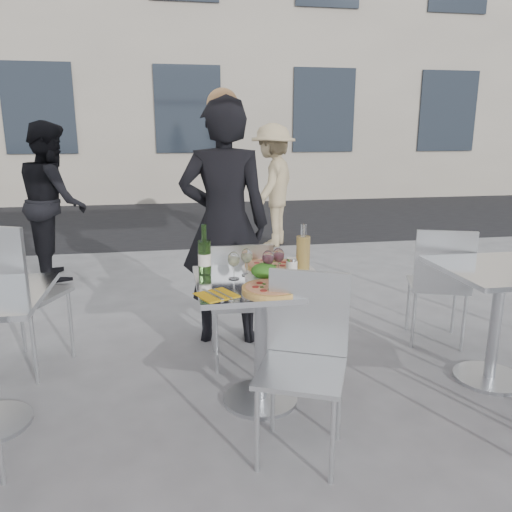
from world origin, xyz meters
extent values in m
plane|color=slate|center=(0.00, 0.00, 0.00)|extent=(80.00, 80.00, 0.00)
cube|color=black|center=(0.00, 6.50, 0.00)|extent=(24.00, 5.00, 0.00)
cylinder|color=#B7BABF|center=(0.00, 0.00, 0.01)|extent=(0.44, 0.44, 0.02)
cylinder|color=#B7BABF|center=(0.00, 0.00, 0.37)|extent=(0.07, 0.07, 0.72)
cube|color=silver|center=(0.00, 0.00, 0.73)|extent=(0.72, 0.72, 0.03)
cylinder|color=#B7BABF|center=(1.50, 0.00, 0.01)|extent=(0.44, 0.44, 0.02)
cylinder|color=#B7BABF|center=(1.50, 0.00, 0.37)|extent=(0.07, 0.07, 0.72)
cube|color=silver|center=(1.50, 0.00, 0.73)|extent=(0.72, 0.72, 0.03)
cylinder|color=silver|center=(0.13, 0.72, 0.21)|extent=(0.02, 0.02, 0.42)
cylinder|color=silver|center=(-0.21, 0.73, 0.21)|extent=(0.02, 0.02, 0.42)
cylinder|color=silver|center=(0.12, 0.38, 0.21)|extent=(0.02, 0.02, 0.42)
cylinder|color=silver|center=(-0.22, 0.39, 0.21)|extent=(0.02, 0.02, 0.42)
cube|color=silver|center=(-0.04, 0.56, 0.43)|extent=(0.41, 0.41, 0.02)
cube|color=silver|center=(-0.05, 0.36, 0.66)|extent=(0.40, 0.04, 0.42)
cylinder|color=silver|center=(-0.13, -0.62, 0.22)|extent=(0.02, 0.02, 0.43)
cylinder|color=silver|center=(0.19, -0.76, 0.22)|extent=(0.02, 0.02, 0.43)
cylinder|color=silver|center=(0.01, -0.31, 0.22)|extent=(0.02, 0.02, 0.43)
cylinder|color=silver|center=(0.33, -0.45, 0.22)|extent=(0.02, 0.02, 0.43)
cube|color=silver|center=(0.10, -0.53, 0.44)|extent=(0.53, 0.53, 0.02)
cube|color=silver|center=(0.18, -0.35, 0.67)|extent=(0.38, 0.19, 0.43)
cylinder|color=silver|center=(-1.20, 0.81, 0.25)|extent=(0.03, 0.03, 0.49)
cylinder|color=silver|center=(-1.56, 0.97, 0.25)|extent=(0.03, 0.03, 0.49)
cylinder|color=silver|center=(-1.35, 0.45, 0.25)|extent=(0.03, 0.03, 0.49)
cube|color=silver|center=(-1.46, 0.71, 0.51)|extent=(0.61, 0.61, 0.03)
cylinder|color=silver|center=(1.68, 0.75, 0.22)|extent=(0.02, 0.02, 0.43)
cylinder|color=silver|center=(1.36, 0.87, 0.22)|extent=(0.02, 0.02, 0.43)
cylinder|color=silver|center=(1.56, 0.42, 0.22)|extent=(0.02, 0.02, 0.43)
cylinder|color=silver|center=(1.24, 0.54, 0.22)|extent=(0.02, 0.02, 0.43)
cube|color=silver|center=(1.46, 0.64, 0.44)|extent=(0.52, 0.52, 0.02)
cube|color=silver|center=(1.39, 0.45, 0.68)|extent=(0.39, 0.16, 0.43)
imported|color=black|center=(-0.09, 0.95, 0.90)|extent=(0.72, 0.53, 1.80)
imported|color=black|center=(-1.70, 2.95, 0.83)|extent=(0.83, 0.95, 1.66)
imported|color=tan|center=(0.92, 4.09, 0.83)|extent=(1.07, 1.24, 1.66)
cylinder|color=tan|center=(0.02, -0.20, 0.76)|extent=(0.31, 0.31, 0.02)
cylinder|color=beige|center=(0.02, -0.19, 0.77)|extent=(0.28, 0.28, 0.00)
cylinder|color=white|center=(0.10, 0.21, 0.76)|extent=(0.35, 0.35, 0.01)
cylinder|color=tan|center=(0.10, 0.22, 0.77)|extent=(0.31, 0.31, 0.02)
cylinder|color=beige|center=(0.10, 0.21, 0.78)|extent=(0.27, 0.27, 0.00)
cylinder|color=white|center=(0.03, 0.02, 0.76)|extent=(0.22, 0.22, 0.01)
ellipsoid|color=#185C17|center=(0.03, 0.02, 0.80)|extent=(0.15, 0.15, 0.08)
sphere|color=#B21914|center=(0.07, 0.04, 0.81)|extent=(0.03, 0.03, 0.03)
cylinder|color=#305620|center=(-0.30, 0.16, 0.85)|extent=(0.07, 0.07, 0.20)
cone|color=#305620|center=(-0.30, 0.16, 0.95)|extent=(0.07, 0.07, 0.03)
cylinder|color=#305620|center=(-0.30, 0.16, 0.99)|extent=(0.03, 0.03, 0.10)
cylinder|color=silver|center=(-0.30, 0.16, 0.84)|extent=(0.07, 0.08, 0.07)
cylinder|color=#DCB85E|center=(0.27, 0.09, 0.86)|extent=(0.08, 0.08, 0.22)
cylinder|color=white|center=(0.27, 0.09, 1.00)|extent=(0.03, 0.03, 0.08)
cylinder|color=white|center=(0.19, 0.04, 0.80)|extent=(0.06, 0.06, 0.09)
cylinder|color=silver|center=(0.19, 0.04, 0.85)|extent=(0.06, 0.06, 0.02)
cylinder|color=white|center=(-0.14, 0.04, 0.75)|extent=(0.06, 0.06, 0.00)
cylinder|color=white|center=(-0.14, 0.04, 0.80)|extent=(0.01, 0.01, 0.09)
ellipsoid|color=white|center=(-0.14, 0.04, 0.86)|extent=(0.07, 0.07, 0.08)
ellipsoid|color=beige|center=(-0.14, 0.04, 0.85)|extent=(0.05, 0.05, 0.05)
cylinder|color=white|center=(-0.06, 0.10, 0.75)|extent=(0.06, 0.06, 0.00)
cylinder|color=white|center=(-0.06, 0.10, 0.80)|extent=(0.01, 0.01, 0.09)
ellipsoid|color=white|center=(-0.06, 0.10, 0.86)|extent=(0.07, 0.07, 0.08)
ellipsoid|color=beige|center=(-0.06, 0.10, 0.85)|extent=(0.05, 0.05, 0.05)
cylinder|color=white|center=(0.05, 0.04, 0.75)|extent=(0.06, 0.06, 0.00)
cylinder|color=white|center=(0.05, 0.04, 0.80)|extent=(0.01, 0.01, 0.09)
ellipsoid|color=white|center=(0.05, 0.04, 0.86)|extent=(0.07, 0.07, 0.08)
ellipsoid|color=#4C0A18|center=(0.05, 0.04, 0.85)|extent=(0.05, 0.05, 0.05)
cylinder|color=white|center=(0.12, 0.09, 0.75)|extent=(0.06, 0.06, 0.00)
cylinder|color=white|center=(0.12, 0.09, 0.80)|extent=(0.01, 0.01, 0.09)
ellipsoid|color=white|center=(0.12, 0.09, 0.86)|extent=(0.07, 0.07, 0.08)
ellipsoid|color=#4C0A18|center=(0.12, 0.09, 0.85)|extent=(0.05, 0.05, 0.05)
cube|color=gold|center=(-0.27, -0.23, 0.75)|extent=(0.24, 0.24, 0.00)
cube|color=#B7BABF|center=(-0.29, -0.23, 0.76)|extent=(0.10, 0.19, 0.00)
cube|color=#B7BABF|center=(-0.24, -0.23, 0.76)|extent=(0.08, 0.17, 0.00)
cube|color=gold|center=(0.27, -0.16, 0.75)|extent=(0.20, 0.20, 0.00)
cube|color=#B7BABF|center=(0.25, -0.16, 0.76)|extent=(0.04, 0.20, 0.00)
cube|color=#B7BABF|center=(0.30, -0.16, 0.76)|extent=(0.04, 0.18, 0.00)
camera|label=1|loc=(-0.49, -2.62, 1.56)|focal=35.00mm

